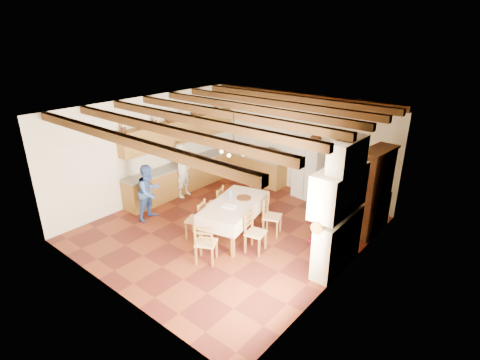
{
  "coord_description": "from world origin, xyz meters",
  "views": [
    {
      "loc": [
        5.52,
        -6.23,
        4.69
      ],
      "look_at": [
        0.1,
        0.3,
        1.25
      ],
      "focal_mm": 28.0,
      "sensor_mm": 36.0,
      "label": 1
    }
  ],
  "objects_px": {
    "dining_table": "(234,206)",
    "chair_left_far": "(214,204)",
    "refrigerator": "(311,170)",
    "chair_right_near": "(256,232)",
    "person_woman_blue": "(149,192)",
    "microwave": "(271,155)",
    "hutch": "(373,192)",
    "person_woman_red": "(321,209)",
    "chair_end_far": "(253,198)",
    "chair_left_near": "(195,219)",
    "chair_end_near": "(206,242)",
    "chair_right_far": "(272,216)",
    "person_man": "(183,170)"
  },
  "relations": [
    {
      "from": "hutch",
      "to": "chair_right_near",
      "type": "xyz_separation_m",
      "value": [
        -1.61,
        -2.51,
        -0.59
      ]
    },
    {
      "from": "person_woman_blue",
      "to": "microwave",
      "type": "xyz_separation_m",
      "value": [
        1.14,
        3.86,
        0.29
      ]
    },
    {
      "from": "chair_right_far",
      "to": "microwave",
      "type": "height_order",
      "value": "microwave"
    },
    {
      "from": "chair_left_near",
      "to": "person_woman_red",
      "type": "relative_size",
      "value": 0.55
    },
    {
      "from": "chair_left_near",
      "to": "chair_end_far",
      "type": "distance_m",
      "value": 1.85
    },
    {
      "from": "chair_right_near",
      "to": "person_man",
      "type": "height_order",
      "value": "person_man"
    },
    {
      "from": "chair_end_far",
      "to": "dining_table",
      "type": "bearing_deg",
      "value": -79.0
    },
    {
      "from": "chair_end_near",
      "to": "person_woman_red",
      "type": "height_order",
      "value": "person_woman_red"
    },
    {
      "from": "chair_right_far",
      "to": "person_woman_red",
      "type": "relative_size",
      "value": 0.55
    },
    {
      "from": "refrigerator",
      "to": "chair_right_far",
      "type": "xyz_separation_m",
      "value": [
        0.42,
        -2.53,
        -0.37
      ]
    },
    {
      "from": "refrigerator",
      "to": "chair_right_far",
      "type": "height_order",
      "value": "refrigerator"
    },
    {
      "from": "dining_table",
      "to": "person_woman_blue",
      "type": "distance_m",
      "value": 2.39
    },
    {
      "from": "chair_left_far",
      "to": "person_woman_blue",
      "type": "relative_size",
      "value": 0.64
    },
    {
      "from": "dining_table",
      "to": "chair_right_near",
      "type": "height_order",
      "value": "chair_right_near"
    },
    {
      "from": "chair_right_near",
      "to": "person_man",
      "type": "xyz_separation_m",
      "value": [
        -3.49,
        1.04,
        0.34
      ]
    },
    {
      "from": "chair_left_far",
      "to": "chair_end_far",
      "type": "height_order",
      "value": "same"
    },
    {
      "from": "hutch",
      "to": "chair_left_far",
      "type": "bearing_deg",
      "value": -143.71
    },
    {
      "from": "refrigerator",
      "to": "person_man",
      "type": "distance_m",
      "value": 3.75
    },
    {
      "from": "chair_left_near",
      "to": "chair_left_far",
      "type": "distance_m",
      "value": 0.91
    },
    {
      "from": "chair_right_near",
      "to": "person_woman_red",
      "type": "distance_m",
      "value": 1.61
    },
    {
      "from": "chair_right_far",
      "to": "person_woman_blue",
      "type": "height_order",
      "value": "person_woman_blue"
    },
    {
      "from": "hutch",
      "to": "person_woman_red",
      "type": "relative_size",
      "value": 1.23
    },
    {
      "from": "person_woman_blue",
      "to": "hutch",
      "type": "bearing_deg",
      "value": -66.97
    },
    {
      "from": "chair_right_near",
      "to": "chair_left_near",
      "type": "bearing_deg",
      "value": 93.08
    },
    {
      "from": "hutch",
      "to": "dining_table",
      "type": "bearing_deg",
      "value": -132.61
    },
    {
      "from": "person_woman_blue",
      "to": "microwave",
      "type": "height_order",
      "value": "person_woman_blue"
    },
    {
      "from": "chair_left_far",
      "to": "chair_right_near",
      "type": "height_order",
      "value": "same"
    },
    {
      "from": "chair_right_far",
      "to": "chair_end_far",
      "type": "height_order",
      "value": "same"
    },
    {
      "from": "dining_table",
      "to": "chair_left_far",
      "type": "distance_m",
      "value": 0.94
    },
    {
      "from": "dining_table",
      "to": "person_woman_red",
      "type": "distance_m",
      "value": 2.03
    },
    {
      "from": "chair_right_far",
      "to": "person_woman_blue",
      "type": "bearing_deg",
      "value": 94.49
    },
    {
      "from": "refrigerator",
      "to": "chair_left_near",
      "type": "distance_m",
      "value": 3.95
    },
    {
      "from": "hutch",
      "to": "chair_right_far",
      "type": "distance_m",
      "value": 2.48
    },
    {
      "from": "chair_right_near",
      "to": "person_woman_blue",
      "type": "bearing_deg",
      "value": 86.56
    },
    {
      "from": "chair_left_far",
      "to": "chair_right_near",
      "type": "xyz_separation_m",
      "value": [
        1.7,
        -0.46,
        0.0
      ]
    },
    {
      "from": "dining_table",
      "to": "chair_end_far",
      "type": "relative_size",
      "value": 2.25
    },
    {
      "from": "refrigerator",
      "to": "chair_end_near",
      "type": "bearing_deg",
      "value": -83.73
    },
    {
      "from": "refrigerator",
      "to": "chair_right_near",
      "type": "height_order",
      "value": "refrigerator"
    },
    {
      "from": "microwave",
      "to": "person_man",
      "type": "bearing_deg",
      "value": -106.27
    },
    {
      "from": "person_woman_blue",
      "to": "microwave",
      "type": "bearing_deg",
      "value": -26.02
    },
    {
      "from": "refrigerator",
      "to": "chair_right_near",
      "type": "distance_m",
      "value": 3.48
    },
    {
      "from": "dining_table",
      "to": "person_man",
      "type": "relative_size",
      "value": 1.32
    },
    {
      "from": "person_woman_red",
      "to": "microwave",
      "type": "height_order",
      "value": "person_woman_red"
    },
    {
      "from": "chair_end_far",
      "to": "person_woman_red",
      "type": "height_order",
      "value": "person_woman_red"
    },
    {
      "from": "chair_end_near",
      "to": "person_man",
      "type": "relative_size",
      "value": 0.59
    },
    {
      "from": "hutch",
      "to": "microwave",
      "type": "relative_size",
      "value": 4.14
    },
    {
      "from": "chair_left_far",
      "to": "person_man",
      "type": "xyz_separation_m",
      "value": [
        -1.79,
        0.58,
        0.34
      ]
    },
    {
      "from": "chair_left_near",
      "to": "refrigerator",
      "type": "bearing_deg",
      "value": 145.07
    },
    {
      "from": "chair_end_near",
      "to": "microwave",
      "type": "xyz_separation_m",
      "value": [
        -1.4,
        4.35,
        0.56
      ]
    },
    {
      "from": "chair_left_near",
      "to": "person_woman_red",
      "type": "distance_m",
      "value": 2.96
    }
  ]
}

